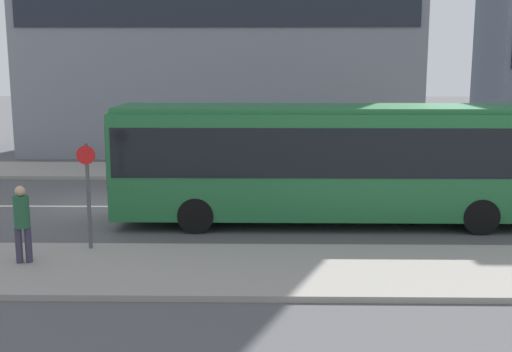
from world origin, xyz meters
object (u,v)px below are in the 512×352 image
city_bus (334,156)px  pedestrian_near_stop (22,219)px  bus_stop_sign (88,187)px  parked_car_0 (496,169)px

city_bus → pedestrian_near_stop: bearing=-148.1°
city_bus → bus_stop_sign: 6.78m
city_bus → bus_stop_sign: bearing=-151.4°
city_bus → pedestrian_near_stop: (-7.23, -4.12, -0.79)m
parked_car_0 → pedestrian_near_stop: size_ratio=2.28×
parked_car_0 → bus_stop_sign: 14.99m
city_bus → parked_car_0: (6.40, 5.25, -1.25)m
city_bus → pedestrian_near_stop: 8.36m
parked_car_0 → bus_stop_sign: bearing=-146.5°
pedestrian_near_stop → bus_stop_sign: bearing=25.8°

